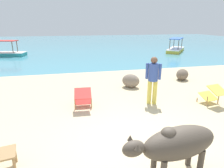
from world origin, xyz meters
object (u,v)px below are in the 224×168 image
at_px(deck_chair_near, 213,94).
at_px(boat_yellow, 176,49).
at_px(boat_teal, 3,53).
at_px(person_standing, 153,77).
at_px(cow, 177,143).
at_px(deck_chair_far, 83,97).

bearing_deg(deck_chair_near, boat_yellow, -34.75).
height_order(boat_yellow, boat_teal, same).
bearing_deg(boat_teal, boat_yellow, 10.22).
height_order(person_standing, boat_yellow, person_standing).
distance_m(person_standing, boat_yellow, 13.59).
relative_size(cow, person_standing, 1.13).
distance_m(cow, boat_teal, 16.95).
height_order(deck_chair_near, deck_chair_far, same).
bearing_deg(boat_yellow, deck_chair_near, 14.48).
xyz_separation_m(boat_yellow, boat_teal, (-15.53, 0.83, 0.00)).
bearing_deg(deck_chair_far, cow, -153.69).
distance_m(cow, deck_chair_far, 3.59).
relative_size(cow, boat_teal, 0.48).
relative_size(cow, deck_chair_near, 2.15).
relative_size(deck_chair_far, boat_yellow, 0.22).
relative_size(deck_chair_near, boat_yellow, 0.24).
bearing_deg(cow, person_standing, -113.94).
height_order(cow, deck_chair_far, cow).
bearing_deg(deck_chair_near, cow, 122.58).
bearing_deg(deck_chair_near, person_standing, 65.75).
xyz_separation_m(deck_chair_far, person_standing, (2.32, -0.13, 0.56)).
distance_m(cow, person_standing, 3.32).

